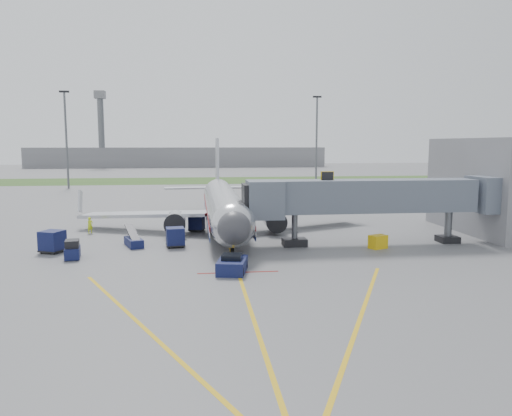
{
  "coord_description": "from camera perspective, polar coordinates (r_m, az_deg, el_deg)",
  "views": [
    {
      "loc": [
        -2.94,
        -39.7,
        9.39
      ],
      "look_at": [
        2.78,
        8.11,
        3.2
      ],
      "focal_mm": 35.0,
      "sensor_mm": 36.0,
      "label": 1
    }
  ],
  "objects": [
    {
      "name": "ground_power_cart",
      "position": [
        46.52,
        13.76,
        -3.78
      ],
      "size": [
        1.8,
        1.54,
        1.22
      ],
      "color": "gold",
      "rests_on": "ground"
    },
    {
      "name": "distant_terminal",
      "position": [
        209.89,
        -8.79,
        5.77
      ],
      "size": [
        120.0,
        14.0,
        8.0
      ],
      "primitive_type": "cube",
      "color": "slate",
      "rests_on": "ground"
    },
    {
      "name": "jet_bridge",
      "position": [
        47.66,
        12.59,
        1.22
      ],
      "size": [
        25.3,
        4.0,
        6.9
      ],
      "color": "slate",
      "rests_on": "ground"
    },
    {
      "name": "pushback_tug",
      "position": [
        36.98,
        -2.74,
        -6.5
      ],
      "size": [
        2.61,
        3.58,
        1.35
      ],
      "color": "#0C1538",
      "rests_on": "ground"
    },
    {
      "name": "light_mast_right",
      "position": [
        118.06,
        6.94,
        7.95
      ],
      "size": [
        2.0,
        0.44,
        20.4
      ],
      "color": "#595B60",
      "rests_on": "ground"
    },
    {
      "name": "terminal",
      "position": [
        59.79,
        26.66,
        2.34
      ],
      "size": [
        10.0,
        16.0,
        10.0
      ],
      "primitive_type": "cube",
      "color": "slate",
      "rests_on": "ground"
    },
    {
      "name": "ground",
      "position": [
        40.9,
        -2.52,
        -5.96
      ],
      "size": [
        400.0,
        400.0,
        0.0
      ],
      "primitive_type": "plane",
      "color": "#565659",
      "rests_on": "ground"
    },
    {
      "name": "baggage_cart_c",
      "position": [
        46.95,
        -22.26,
        -3.56
      ],
      "size": [
        2.34,
        2.34,
        1.91
      ],
      "color": "#0C1538",
      "rests_on": "ground"
    },
    {
      "name": "control_tower",
      "position": [
        208.18,
        -17.3,
        9.19
      ],
      "size": [
        4.0,
        4.0,
        30.0
      ],
      "color": "#595B60",
      "rests_on": "ground"
    },
    {
      "name": "apron_markings",
      "position": [
        33.76,
        -1.57,
        -8.82
      ],
      "size": [
        21.52,
        50.0,
        0.01
      ],
      "color": "gold",
      "rests_on": "ground"
    },
    {
      "name": "light_mast_left",
      "position": [
        112.99,
        -20.86,
        7.56
      ],
      "size": [
        2.0,
        0.44,
        20.4
      ],
      "color": "#595B60",
      "rests_on": "ground"
    },
    {
      "name": "grass_strip",
      "position": [
        130.07,
        -5.51,
        3.16
      ],
      "size": [
        300.0,
        25.0,
        0.01
      ],
      "primitive_type": "cube",
      "color": "#2D4C1E",
      "rests_on": "ground"
    },
    {
      "name": "baggage_tug",
      "position": [
        43.97,
        -20.24,
        -4.55
      ],
      "size": [
        1.5,
        2.38,
        1.55
      ],
      "color": "#0C1538",
      "rests_on": "ground"
    },
    {
      "name": "baggage_cart_b",
      "position": [
        54.51,
        -6.8,
        -1.72
      ],
      "size": [
        1.9,
        1.9,
        1.7
      ],
      "color": "#0C1538",
      "rests_on": "ground"
    },
    {
      "name": "belt_loader",
      "position": [
        47.56,
        -13.81,
        -3.73
      ],
      "size": [
        2.15,
        3.8,
        1.8
      ],
      "color": "#0C1538",
      "rests_on": "ground"
    },
    {
      "name": "airliner",
      "position": [
        55.44,
        -3.72,
        0.32
      ],
      "size": [
        32.1,
        35.67,
        10.25
      ],
      "color": "silver",
      "rests_on": "ground"
    },
    {
      "name": "ramp_worker",
      "position": [
        55.5,
        -18.43,
        -1.88
      ],
      "size": [
        0.75,
        0.74,
        1.74
      ],
      "primitive_type": "imported",
      "rotation": [
        0.0,
        0.0,
        0.76
      ],
      "color": "#C9E71B",
      "rests_on": "ground"
    },
    {
      "name": "baggage_cart_a",
      "position": [
        46.4,
        -9.21,
        -3.3
      ],
      "size": [
        1.86,
        1.86,
        1.79
      ],
      "color": "#0C1538",
      "rests_on": "ground"
    }
  ]
}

